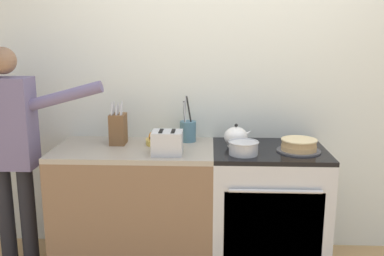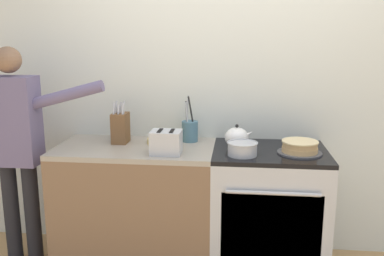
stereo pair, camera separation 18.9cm
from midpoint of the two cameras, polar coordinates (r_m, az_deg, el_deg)
name	(u,v)px [view 1 (the left image)]	position (r m, az deg, el deg)	size (l,w,h in m)	color
wall_back	(228,84)	(3.25, 3.22, 5.89)	(8.00, 0.04, 2.60)	silver
counter_cabinet	(136,206)	(3.21, -9.20, -10.23)	(1.12, 0.63, 0.89)	brown
stove_range	(267,208)	(3.16, 8.28, -10.56)	(0.78, 0.67, 0.89)	#B7BABF
layer_cake	(299,146)	(2.97, 12.30, -2.33)	(0.30, 0.30, 0.09)	#4C4C51
tea_kettle	(236,137)	(3.03, 4.14, -1.21)	(0.21, 0.17, 0.17)	white
mixing_bowl	(243,148)	(2.84, 4.99, -2.65)	(0.20, 0.20, 0.09)	#B7BABF
knife_block	(118,128)	(3.15, -11.52, -0.07)	(0.11, 0.15, 0.31)	brown
utensil_crock	(188,130)	(3.17, -2.27, -0.33)	(0.12, 0.12, 0.34)	#477084
fruit_bowl	(159,139)	(3.10, -6.13, -1.50)	(0.22, 0.22, 0.10)	gold
toaster	(167,143)	(2.84, -5.23, -1.98)	(0.22, 0.17, 0.16)	#B7BABF
person_baker	(11,141)	(3.23, -24.51, -1.65)	(0.91, 0.20, 1.59)	black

